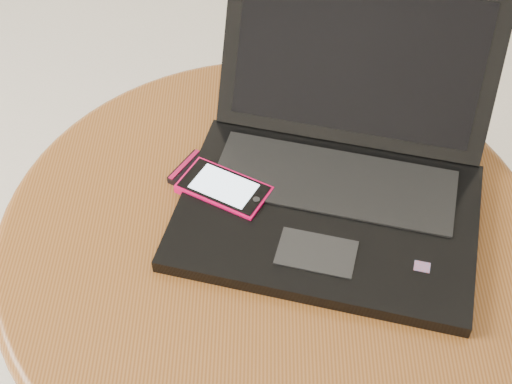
{
  "coord_description": "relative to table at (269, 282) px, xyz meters",
  "views": [
    {
      "loc": [
        -0.12,
        -0.5,
        1.2
      ],
      "look_at": [
        -0.13,
        0.06,
        0.58
      ],
      "focal_mm": 52.23,
      "sensor_mm": 36.0,
      "label": 1
    }
  ],
  "objects": [
    {
      "name": "phone_black",
      "position": [
        -0.07,
        0.07,
        0.12
      ],
      "size": [
        0.13,
        0.11,
        0.01
      ],
      "color": "black",
      "rests_on": "table"
    },
    {
      "name": "table",
      "position": [
        0.0,
        0.0,
        0.0
      ],
      "size": [
        0.66,
        0.66,
        0.52
      ],
      "color": "#53290E",
      "rests_on": "ground"
    },
    {
      "name": "phone_pink",
      "position": [
        -0.06,
        0.05,
        0.13
      ],
      "size": [
        0.12,
        0.1,
        0.01
      ],
      "color": "#D80646",
      "rests_on": "phone_black"
    },
    {
      "name": "laptop",
      "position": [
        0.08,
        0.06,
        0.15
      ],
      "size": [
        0.42,
        0.41,
        0.21
      ],
      "color": "black",
      "rests_on": "table"
    }
  ]
}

